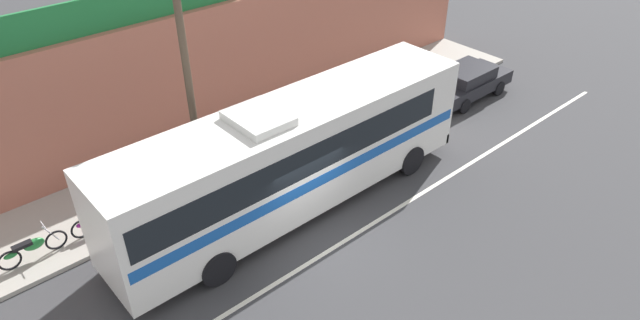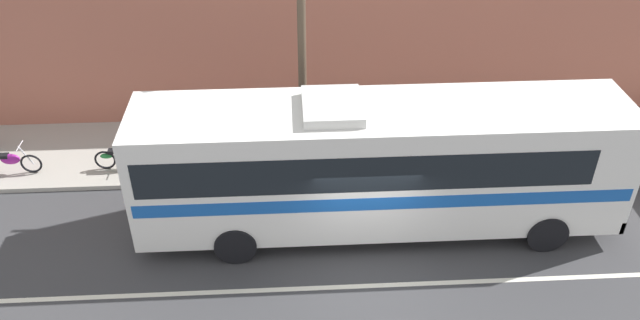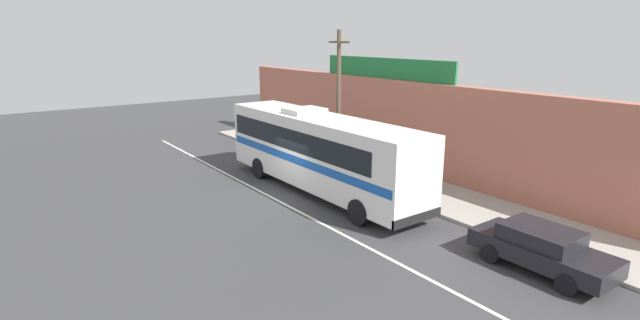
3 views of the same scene
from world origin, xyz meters
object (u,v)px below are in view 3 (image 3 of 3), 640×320
at_px(utility_pole, 339,100).
at_px(pedestrian_far_left, 272,124).
at_px(intercity_bus, 319,148).
at_px(parked_car, 542,248).
at_px(motorcycle_purple, 308,151).
at_px(motorcycle_orange, 261,136).
at_px(motorcycle_red, 289,145).

height_order(utility_pole, pedestrian_far_left, utility_pole).
relative_size(intercity_bus, parked_car, 2.88).
xyz_separation_m(parked_car, motorcycle_purple, (-15.25, 1.83, -0.17)).
bearing_deg(utility_pole, parked_car, -7.13).
bearing_deg(motorcycle_orange, utility_pole, -1.72).
distance_m(intercity_bus, motorcycle_purple, 5.94).
distance_m(intercity_bus, parked_car, 10.40).
xyz_separation_m(parked_car, motorcycle_red, (-17.26, 1.83, -0.17)).
relative_size(motorcycle_red, pedestrian_far_left, 1.18).
height_order(parked_car, pedestrian_far_left, pedestrian_far_left).
height_order(motorcycle_red, motorcycle_orange, same).
height_order(parked_car, motorcycle_red, parked_car).
height_order(intercity_bus, motorcycle_orange, intercity_bus).
relative_size(utility_pole, motorcycle_orange, 3.90).
xyz_separation_m(motorcycle_red, motorcycle_orange, (-3.35, -0.07, 0.00)).
height_order(motorcycle_red, pedestrian_far_left, pedestrian_far_left).
bearing_deg(intercity_bus, motorcycle_orange, 164.95).
bearing_deg(parked_car, utility_pole, 172.87).
bearing_deg(parked_car, intercity_bus, -174.32).
distance_m(intercity_bus, motorcycle_orange, 10.82).
bearing_deg(motorcycle_red, pedestrian_far_left, 162.13).
bearing_deg(utility_pole, intercity_bus, -55.31).
distance_m(utility_pole, motorcycle_purple, 4.65).
bearing_deg(motorcycle_orange, motorcycle_red, 1.17).
xyz_separation_m(motorcycle_orange, motorcycle_purple, (5.36, 0.07, 0.00)).
distance_m(utility_pole, motorcycle_orange, 9.22).
bearing_deg(parked_car, motorcycle_orange, 175.11).
relative_size(utility_pole, pedestrian_far_left, 4.56).
relative_size(parked_car, utility_pole, 0.58).
height_order(intercity_bus, motorcycle_purple, intercity_bus).
bearing_deg(parked_car, motorcycle_red, 173.95).
xyz_separation_m(utility_pole, motorcycle_purple, (-3.24, 0.33, -3.31)).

